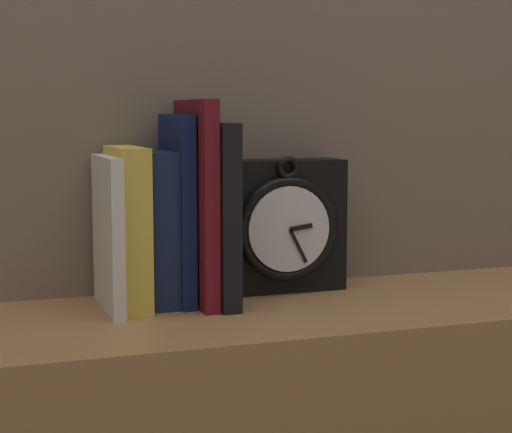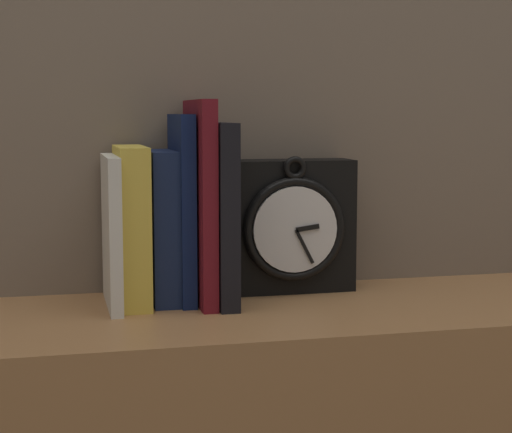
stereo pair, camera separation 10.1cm
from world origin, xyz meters
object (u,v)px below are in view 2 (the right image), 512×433
Objects in this scene: book_slot3_navy at (182,208)px; book_slot5_black at (219,213)px; book_slot0_white at (112,231)px; book_slot4_maroon at (200,202)px; clock at (288,226)px; book_slot1_yellow at (132,226)px; book_slot2_navy at (162,226)px.

book_slot5_black is at bearing -19.34° from book_slot3_navy.
book_slot0_white is 0.82× the size of book_slot5_black.
clock is at bearing 16.18° from book_slot4_maroon.
book_slot5_black reaches higher than book_slot1_yellow.
book_slot4_maroon is at bearing -5.81° from book_slot1_yellow.
book_slot5_black reaches higher than clock.
book_slot1_yellow is at bearing -172.53° from clock.
book_slot1_yellow is at bearing -176.34° from book_slot3_navy.
book_slot1_yellow is at bearing 173.95° from book_slot5_black.
clock is 0.11m from book_slot5_black.
book_slot4_maroon is at bearing -0.37° from book_slot0_white.
book_slot5_black is at bearing -6.05° from book_slot1_yellow.
book_slot3_navy reaches higher than book_slot0_white.
book_slot0_white is at bearing -166.60° from book_slot2_navy.
book_slot1_yellow is (-0.21, -0.03, 0.01)m from clock.
book_slot1_yellow is at bearing -169.26° from book_slot2_navy.
book_slot4_maroon is at bearing -18.85° from book_slot2_navy.
book_slot0_white is 0.06m from book_slot2_navy.
book_slot5_black is at bearing -1.50° from book_slot0_white.
book_slot0_white is at bearing -172.33° from book_slot3_navy.
book_slot3_navy is (0.06, 0.00, 0.02)m from book_slot1_yellow.
book_slot1_yellow reaches higher than clock.
book_slot2_navy is at bearing 161.15° from book_slot4_maroon.
book_slot5_black is (0.07, -0.02, 0.02)m from book_slot2_navy.
book_slot5_black is (0.02, -0.00, -0.01)m from book_slot4_maroon.
book_slot3_navy is 0.05m from book_slot5_black.
book_slot1_yellow is 1.03× the size of book_slot2_navy.
book_slot3_navy is at bearing 3.66° from book_slot1_yellow.
book_slot5_black is (-0.10, -0.04, 0.02)m from clock.
book_slot5_black is (0.04, -0.02, -0.01)m from book_slot3_navy.
book_slot4_maroon reaches higher than book_slot5_black.
book_slot3_navy is 0.03m from book_slot4_maroon.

